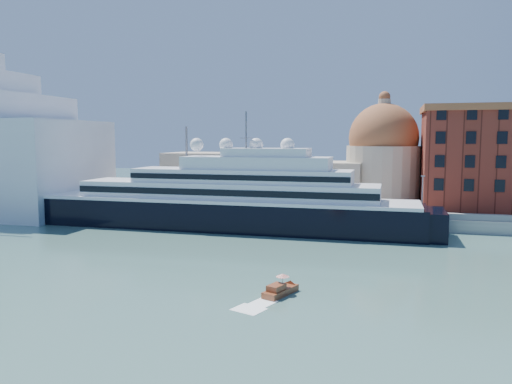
% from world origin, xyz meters
% --- Properties ---
extents(ground, '(400.00, 400.00, 0.00)m').
position_xyz_m(ground, '(0.00, 0.00, 0.00)').
color(ground, '#365D55').
rests_on(ground, ground).
extents(quay, '(180.00, 10.00, 2.50)m').
position_xyz_m(quay, '(0.00, 34.00, 1.25)').
color(quay, gray).
rests_on(quay, ground).
extents(land, '(260.00, 72.00, 2.00)m').
position_xyz_m(land, '(0.00, 75.00, 1.00)').
color(land, slate).
rests_on(land, ground).
extents(quay_fence, '(180.00, 0.10, 1.20)m').
position_xyz_m(quay_fence, '(0.00, 29.50, 3.10)').
color(quay_fence, slate).
rests_on(quay_fence, quay).
extents(superyacht, '(90.17, 12.50, 26.95)m').
position_xyz_m(superyacht, '(-11.90, 23.00, 4.65)').
color(superyacht, black).
rests_on(superyacht, ground).
extents(service_barge, '(11.23, 3.83, 2.52)m').
position_xyz_m(service_barge, '(-41.48, 22.36, 0.72)').
color(service_barge, white).
rests_on(service_barge, ground).
extents(water_taxi, '(3.48, 5.54, 2.50)m').
position_xyz_m(water_taxi, '(12.08, -15.92, 0.60)').
color(water_taxi, brown).
rests_on(water_taxi, ground).
extents(church, '(66.00, 18.00, 25.50)m').
position_xyz_m(church, '(6.39, 57.72, 10.91)').
color(church, beige).
rests_on(church, land).
extents(lamp_posts, '(120.80, 2.40, 18.00)m').
position_xyz_m(lamp_posts, '(-12.67, 32.27, 9.84)').
color(lamp_posts, slate).
rests_on(lamp_posts, quay).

